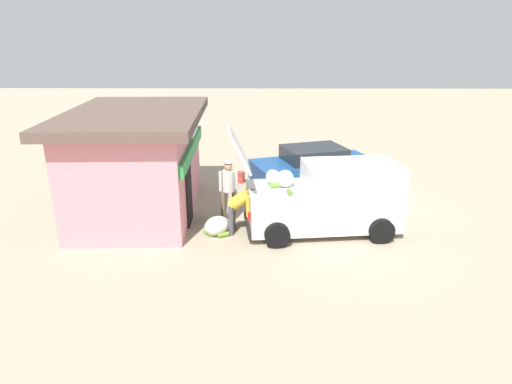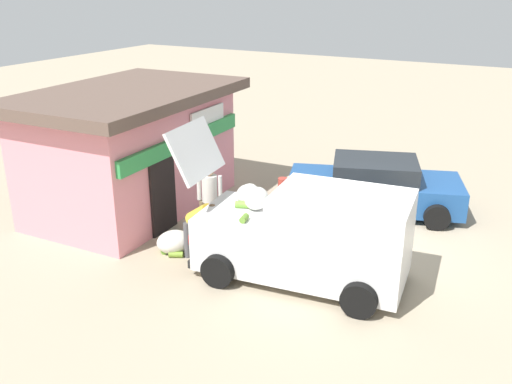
{
  "view_description": "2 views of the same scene",
  "coord_description": "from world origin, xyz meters",
  "px_view_note": "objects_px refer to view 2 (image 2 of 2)",
  "views": [
    {
      "loc": [
        -13.37,
        2.49,
        5.21
      ],
      "look_at": [
        -1.01,
        2.62,
        0.81
      ],
      "focal_mm": 32.24,
      "sensor_mm": 36.0,
      "label": 1
    },
    {
      "loc": [
        -10.78,
        -3.03,
        5.51
      ],
      "look_at": [
        -0.69,
        2.44,
        1.13
      ],
      "focal_mm": 39.3,
      "sensor_mm": 36.0,
      "label": 2
    }
  ],
  "objects_px": {
    "storefront_bar": "(131,148)",
    "paint_bucket": "(283,185)",
    "delivery_van": "(309,235)",
    "unloaded_banana_pile": "(174,242)",
    "parked_sedan": "(374,187)",
    "customer_bending": "(199,222)",
    "vendor_standing": "(210,195)"
  },
  "relations": [
    {
      "from": "storefront_bar",
      "to": "paint_bucket",
      "type": "distance_m",
      "value": 4.22
    },
    {
      "from": "delivery_van",
      "to": "unloaded_banana_pile",
      "type": "bearing_deg",
      "value": 96.37
    },
    {
      "from": "parked_sedan",
      "to": "customer_bending",
      "type": "relative_size",
      "value": 3.63
    },
    {
      "from": "unloaded_banana_pile",
      "to": "vendor_standing",
      "type": "bearing_deg",
      "value": -14.16
    },
    {
      "from": "delivery_van",
      "to": "parked_sedan",
      "type": "relative_size",
      "value": 1.01
    },
    {
      "from": "storefront_bar",
      "to": "delivery_van",
      "type": "height_order",
      "value": "storefront_bar"
    },
    {
      "from": "storefront_bar",
      "to": "paint_bucket",
      "type": "bearing_deg",
      "value": -46.04
    },
    {
      "from": "unloaded_banana_pile",
      "to": "paint_bucket",
      "type": "bearing_deg",
      "value": -6.01
    },
    {
      "from": "customer_bending",
      "to": "unloaded_banana_pile",
      "type": "height_order",
      "value": "customer_bending"
    },
    {
      "from": "customer_bending",
      "to": "parked_sedan",
      "type": "bearing_deg",
      "value": -29.93
    },
    {
      "from": "delivery_van",
      "to": "customer_bending",
      "type": "height_order",
      "value": "delivery_van"
    },
    {
      "from": "parked_sedan",
      "to": "unloaded_banana_pile",
      "type": "relative_size",
      "value": 4.86
    },
    {
      "from": "delivery_van",
      "to": "paint_bucket",
      "type": "distance_m",
      "value": 4.84
    },
    {
      "from": "delivery_van",
      "to": "paint_bucket",
      "type": "xyz_separation_m",
      "value": [
        4.07,
        2.51,
        -0.73
      ]
    },
    {
      "from": "storefront_bar",
      "to": "paint_bucket",
      "type": "height_order",
      "value": "storefront_bar"
    },
    {
      "from": "unloaded_banana_pile",
      "to": "parked_sedan",
      "type": "bearing_deg",
      "value": -35.05
    },
    {
      "from": "customer_bending",
      "to": "storefront_bar",
      "type": "bearing_deg",
      "value": 63.28
    },
    {
      "from": "parked_sedan",
      "to": "unloaded_banana_pile",
      "type": "distance_m",
      "value": 5.3
    },
    {
      "from": "customer_bending",
      "to": "unloaded_banana_pile",
      "type": "relative_size",
      "value": 1.34
    },
    {
      "from": "parked_sedan",
      "to": "paint_bucket",
      "type": "bearing_deg",
      "value": 88.16
    },
    {
      "from": "customer_bending",
      "to": "unloaded_banana_pile",
      "type": "distance_m",
      "value": 0.84
    },
    {
      "from": "vendor_standing",
      "to": "storefront_bar",
      "type": "bearing_deg",
      "value": 77.7
    },
    {
      "from": "vendor_standing",
      "to": "paint_bucket",
      "type": "xyz_separation_m",
      "value": [
        3.35,
        -0.2,
        -0.81
      ]
    },
    {
      "from": "parked_sedan",
      "to": "vendor_standing",
      "type": "xyz_separation_m",
      "value": [
        -3.27,
        2.77,
        0.38
      ]
    },
    {
      "from": "customer_bending",
      "to": "paint_bucket",
      "type": "relative_size",
      "value": 3.21
    },
    {
      "from": "parked_sedan",
      "to": "customer_bending",
      "type": "distance_m",
      "value": 4.86
    },
    {
      "from": "delivery_van",
      "to": "parked_sedan",
      "type": "bearing_deg",
      "value": -0.85
    },
    {
      "from": "storefront_bar",
      "to": "customer_bending",
      "type": "relative_size",
      "value": 4.6
    },
    {
      "from": "storefront_bar",
      "to": "customer_bending",
      "type": "bearing_deg",
      "value": -116.72
    },
    {
      "from": "delivery_van",
      "to": "vendor_standing",
      "type": "relative_size",
      "value": 2.66
    },
    {
      "from": "vendor_standing",
      "to": "paint_bucket",
      "type": "relative_size",
      "value": 4.42
    },
    {
      "from": "parked_sedan",
      "to": "delivery_van",
      "type": "bearing_deg",
      "value": 179.15
    }
  ]
}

